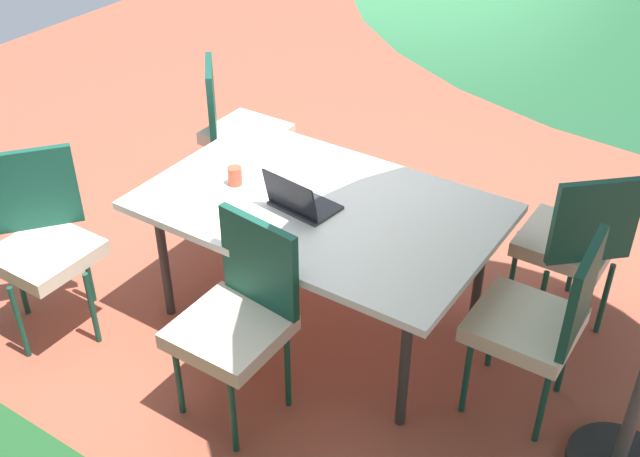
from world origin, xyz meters
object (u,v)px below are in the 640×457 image
chair_west (540,318)px  chair_north (239,314)px  cup (235,176)px  chair_southeast (236,126)px  laptop (300,202)px  chair_southwest (574,239)px  chair_northeast (42,237)px  dining_table (320,212)px

chair_west → chair_north: size_ratio=1.00×
chair_west → cup: size_ratio=9.91×
chair_southeast → laptop: bearing=-168.4°
chair_southwest → laptop: size_ratio=2.81×
laptop → cup: laptop is taller
chair_northeast → cup: chair_northeast is taller
dining_table → cup: (0.47, 0.08, 0.10)m
dining_table → laptop: bearing=64.1°
chair_southwest → chair_northeast: same height
laptop → cup: (0.42, -0.02, 0.00)m
chair_southeast → chair_southwest: same height
dining_table → chair_northeast: bearing=33.6°
chair_west → chair_southwest: same height
dining_table → chair_northeast: (1.19, 0.79, -0.15)m
chair_north → chair_northeast: same height
dining_table → chair_west: bearing=-179.7°
dining_table → chair_west: (-1.17, -0.01, -0.15)m
chair_north → laptop: chair_north is taller
chair_southwest → chair_northeast: size_ratio=1.00×
chair_southwest → chair_northeast: (2.29, 1.49, 0.00)m
chair_west → laptop: (1.22, 0.11, 0.25)m
chair_west → chair_northeast: (2.36, 0.80, 0.00)m
chair_north → dining_table: bearing=98.8°
dining_table → chair_northeast: chair_northeast is taller
chair_west → chair_northeast: bearing=-74.5°
chair_southeast → chair_southwest: size_ratio=1.00×
chair_southeast → laptop: (-1.10, 0.86, 0.25)m
chair_west → chair_north: same height
chair_west → chair_north: (1.14, 0.72, 0.00)m
chair_southeast → chair_northeast: bearing=138.2°
chair_north → laptop: (0.08, -0.61, 0.25)m
chair_southeast → chair_west: 2.44m
chair_southeast → chair_north: size_ratio=1.00×
chair_southeast → chair_north: (-1.18, 1.47, 0.00)m
chair_west → laptop: 1.25m
chair_west → chair_southwest: (0.07, -0.69, 0.00)m
chair_southeast → chair_north: same height
chair_west → cup: bearing=-90.0°
chair_west → chair_northeast: same height
chair_north → cup: (0.50, -0.63, 0.25)m
chair_north → chair_northeast: (1.22, 0.08, 0.00)m
chair_southeast → chair_west: same height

